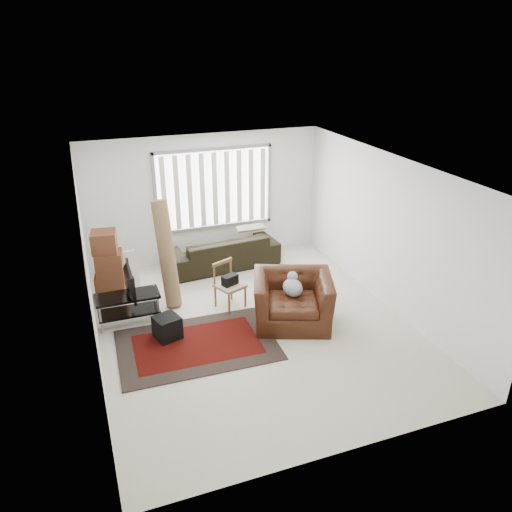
{
  "coord_description": "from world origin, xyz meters",
  "views": [
    {
      "loc": [
        -2.45,
        -6.8,
        4.51
      ],
      "look_at": [
        0.22,
        0.48,
        1.05
      ],
      "focal_mm": 35.0,
      "sensor_mm": 36.0,
      "label": 1
    }
  ],
  "objects": [
    {
      "name": "tv_stand",
      "position": [
        -1.95,
        0.82,
        0.38
      ],
      "size": [
        1.05,
        0.47,
        0.53
      ],
      "color": "black",
      "rests_on": "ground"
    },
    {
      "name": "room",
      "position": [
        0.03,
        0.51,
        1.76
      ],
      "size": [
        6.0,
        6.02,
        2.71
      ],
      "color": "beige",
      "rests_on": "ground"
    },
    {
      "name": "armchair",
      "position": [
        0.66,
        -0.11,
        0.48
      ],
      "size": [
        1.61,
        1.51,
        0.96
      ],
      "rotation": [
        0.0,
        0.0,
        -0.36
      ],
      "color": "#39190B",
      "rests_on": "ground"
    },
    {
      "name": "persian_rug",
      "position": [
        -1.05,
        -0.25,
        0.01
      ],
      "size": [
        2.5,
        1.7,
        0.02
      ],
      "color": "black",
      "rests_on": "ground"
    },
    {
      "name": "rolled_rug",
      "position": [
        -1.16,
        1.29,
        0.96
      ],
      "size": [
        0.41,
        0.7,
        1.93
      ],
      "primitive_type": "cylinder",
      "rotation": [
        -0.2,
        0.0,
        0.19
      ],
      "color": "brown",
      "rests_on": "ground"
    },
    {
      "name": "tv",
      "position": [
        -1.95,
        0.82,
        0.77
      ],
      "size": [
        0.11,
        0.85,
        0.49
      ],
      "primitive_type": "imported",
      "rotation": [
        0.0,
        0.0,
        1.57
      ],
      "color": "black",
      "rests_on": "tv_stand"
    },
    {
      "name": "sofa",
      "position": [
        0.22,
        2.45,
        0.44
      ],
      "size": [
        2.35,
        1.17,
        0.88
      ],
      "primitive_type": "imported",
      "rotation": [
        0.0,
        0.0,
        3.22
      ],
      "color": "black",
      "rests_on": "ground"
    },
    {
      "name": "subwoofer",
      "position": [
        -1.44,
        0.11,
        0.21
      ],
      "size": [
        0.47,
        0.47,
        0.37
      ],
      "primitive_type": "cube",
      "rotation": [
        0.0,
        0.0,
        0.3
      ],
      "color": "black",
      "rests_on": "persian_rug"
    },
    {
      "name": "side_chair",
      "position": [
        -0.18,
        0.76,
        0.47
      ],
      "size": [
        0.59,
        0.59,
        0.84
      ],
      "rotation": [
        0.0,
        0.0,
        0.4
      ],
      "color": "#9A8865",
      "rests_on": "ground"
    },
    {
      "name": "white_flatpack",
      "position": [
        -1.92,
        2.02,
        0.39
      ],
      "size": [
        0.64,
        0.32,
        0.78
      ],
      "primitive_type": "cube",
      "rotation": [
        -0.19,
        0.0,
        0.14
      ],
      "color": "silver",
      "rests_on": "ground"
    },
    {
      "name": "moving_boxes",
      "position": [
        -2.15,
        1.87,
        0.6
      ],
      "size": [
        0.59,
        0.55,
        1.3
      ],
      "color": "brown",
      "rests_on": "ground"
    }
  ]
}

